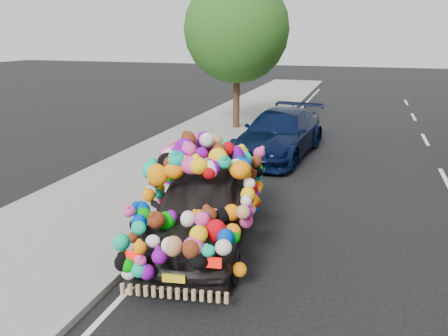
# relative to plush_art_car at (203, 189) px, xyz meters

# --- Properties ---
(ground) EXTENTS (100.00, 100.00, 0.00)m
(ground) POSITION_rel_plush_art_car_xyz_m (1.47, 0.65, -1.08)
(ground) COLOR black
(ground) RESTS_ON ground
(sidewalk) EXTENTS (4.00, 60.00, 0.12)m
(sidewalk) POSITION_rel_plush_art_car_xyz_m (-2.83, 0.65, -1.02)
(sidewalk) COLOR gray
(sidewalk) RESTS_ON ground
(kerb) EXTENTS (0.15, 60.00, 0.13)m
(kerb) POSITION_rel_plush_art_car_xyz_m (-0.88, 0.65, -1.01)
(kerb) COLOR gray
(kerb) RESTS_ON ground
(tree_near_sidewalk) EXTENTS (4.20, 4.20, 6.13)m
(tree_near_sidewalk) POSITION_rel_plush_art_car_xyz_m (-2.33, 10.15, 2.94)
(tree_near_sidewalk) COLOR #332114
(tree_near_sidewalk) RESTS_ON ground
(plush_art_car) EXTENTS (2.77, 4.77, 2.11)m
(plush_art_car) POSITION_rel_plush_art_car_xyz_m (0.00, 0.00, 0.00)
(plush_art_car) COLOR black
(plush_art_car) RESTS_ON ground
(navy_sedan) EXTENTS (2.63, 5.30, 1.48)m
(navy_sedan) POSITION_rel_plush_art_car_xyz_m (0.17, 6.70, -0.34)
(navy_sedan) COLOR black
(navy_sedan) RESTS_ON ground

